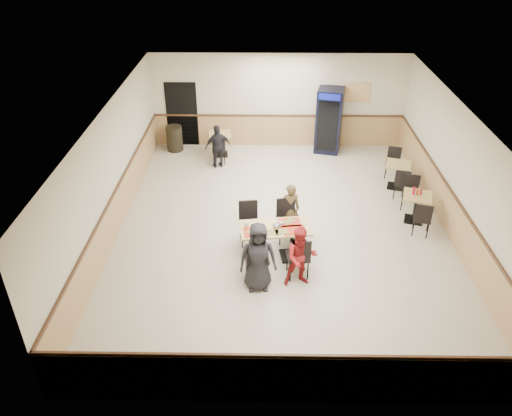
{
  "coord_description": "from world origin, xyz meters",
  "views": [
    {
      "loc": [
        -0.5,
        -10.19,
        6.83
      ],
      "look_at": [
        -0.64,
        -0.5,
        0.9
      ],
      "focal_mm": 35.0,
      "sensor_mm": 36.0,
      "label": 1
    }
  ],
  "objects_px": {
    "pepsi_cooler": "(329,121)",
    "trash_bin": "(175,138)",
    "diner_woman_right": "(301,257)",
    "side_table_near": "(416,204)",
    "side_table_far": "(397,172)",
    "back_table": "(220,141)",
    "main_table": "(275,238)",
    "diner_woman_left": "(258,257)",
    "lone_diner": "(218,146)",
    "diner_man_opposite": "(290,210)"
  },
  "relations": [
    {
      "from": "trash_bin",
      "to": "side_table_near",
      "type": "bearing_deg",
      "value": -31.8
    },
    {
      "from": "diner_man_opposite",
      "to": "main_table",
      "type": "bearing_deg",
      "value": 61.97
    },
    {
      "from": "diner_woman_right",
      "to": "back_table",
      "type": "bearing_deg",
      "value": 100.57
    },
    {
      "from": "lone_diner",
      "to": "side_table_far",
      "type": "bearing_deg",
      "value": 147.75
    },
    {
      "from": "trash_bin",
      "to": "diner_man_opposite",
      "type": "bearing_deg",
      "value": -53.65
    },
    {
      "from": "diner_woman_right",
      "to": "lone_diner",
      "type": "bearing_deg",
      "value": 103.16
    },
    {
      "from": "side_table_far",
      "to": "lone_diner",
      "type": "bearing_deg",
      "value": 166.57
    },
    {
      "from": "side_table_near",
      "to": "pepsi_cooler",
      "type": "xyz_separation_m",
      "value": [
        -1.74,
        4.16,
        0.54
      ]
    },
    {
      "from": "diner_woman_left",
      "to": "diner_man_opposite",
      "type": "relative_size",
      "value": 1.15
    },
    {
      "from": "pepsi_cooler",
      "to": "trash_bin",
      "type": "bearing_deg",
      "value": -166.35
    },
    {
      "from": "side_table_far",
      "to": "pepsi_cooler",
      "type": "distance_m",
      "value": 2.99
    },
    {
      "from": "side_table_far",
      "to": "trash_bin",
      "type": "relative_size",
      "value": 1.04
    },
    {
      "from": "diner_man_opposite",
      "to": "lone_diner",
      "type": "bearing_deg",
      "value": -68.85
    },
    {
      "from": "side_table_far",
      "to": "diner_woman_right",
      "type": "bearing_deg",
      "value": -124.93
    },
    {
      "from": "diner_woman_right",
      "to": "diner_man_opposite",
      "type": "height_order",
      "value": "diner_woman_right"
    },
    {
      "from": "diner_woman_left",
      "to": "diner_woman_right",
      "type": "distance_m",
      "value": 0.89
    },
    {
      "from": "side_table_near",
      "to": "pepsi_cooler",
      "type": "distance_m",
      "value": 4.54
    },
    {
      "from": "main_table",
      "to": "diner_woman_left",
      "type": "bearing_deg",
      "value": -117.9
    },
    {
      "from": "diner_woman_left",
      "to": "diner_woman_right",
      "type": "bearing_deg",
      "value": 1.99
    },
    {
      "from": "diner_man_opposite",
      "to": "trash_bin",
      "type": "xyz_separation_m",
      "value": [
        -3.48,
        4.73,
        -0.26
      ]
    },
    {
      "from": "diner_man_opposite",
      "to": "back_table",
      "type": "bearing_deg",
      "value": -73.61
    },
    {
      "from": "side_table_near",
      "to": "side_table_far",
      "type": "xyz_separation_m",
      "value": [
        -0.07,
        1.74,
        -0.01
      ]
    },
    {
      "from": "lone_diner",
      "to": "side_table_near",
      "type": "xyz_separation_m",
      "value": [
        5.14,
        -2.95,
        -0.18
      ]
    },
    {
      "from": "diner_woman_left",
      "to": "diner_man_opposite",
      "type": "xyz_separation_m",
      "value": [
        0.73,
        1.99,
        -0.1
      ]
    },
    {
      "from": "side_table_far",
      "to": "back_table",
      "type": "relative_size",
      "value": 1.13
    },
    {
      "from": "diner_man_opposite",
      "to": "pepsi_cooler",
      "type": "height_order",
      "value": "pepsi_cooler"
    },
    {
      "from": "diner_woman_right",
      "to": "lone_diner",
      "type": "height_order",
      "value": "diner_woman_right"
    },
    {
      "from": "main_table",
      "to": "diner_woman_left",
      "type": "relative_size",
      "value": 1.06
    },
    {
      "from": "lone_diner",
      "to": "pepsi_cooler",
      "type": "bearing_deg",
      "value": -179.19
    },
    {
      "from": "lone_diner",
      "to": "side_table_far",
      "type": "distance_m",
      "value": 5.22
    },
    {
      "from": "diner_woman_left",
      "to": "side_table_near",
      "type": "relative_size",
      "value": 1.81
    },
    {
      "from": "side_table_far",
      "to": "side_table_near",
      "type": "bearing_deg",
      "value": -87.71
    },
    {
      "from": "diner_woman_right",
      "to": "lone_diner",
      "type": "xyz_separation_m",
      "value": [
        -2.13,
        5.43,
        -0.02
      ]
    },
    {
      "from": "diner_man_opposite",
      "to": "lone_diner",
      "type": "distance_m",
      "value": 4.07
    },
    {
      "from": "side_table_near",
      "to": "main_table",
      "type": "bearing_deg",
      "value": -155.48
    },
    {
      "from": "side_table_far",
      "to": "trash_bin",
      "type": "xyz_separation_m",
      "value": [
        -6.57,
        2.38,
        -0.07
      ]
    },
    {
      "from": "side_table_far",
      "to": "back_table",
      "type": "distance_m",
      "value": 5.46
    },
    {
      "from": "side_table_far",
      "to": "pepsi_cooler",
      "type": "bearing_deg",
      "value": 124.59
    },
    {
      "from": "diner_woman_left",
      "to": "lone_diner",
      "type": "xyz_separation_m",
      "value": [
        -1.25,
        5.55,
        -0.11
      ]
    },
    {
      "from": "side_table_near",
      "to": "diner_woman_left",
      "type": "bearing_deg",
      "value": -146.2
    },
    {
      "from": "diner_man_opposite",
      "to": "back_table",
      "type": "height_order",
      "value": "diner_man_opposite"
    },
    {
      "from": "diner_woman_right",
      "to": "side_table_near",
      "type": "bearing_deg",
      "value": 31.26
    },
    {
      "from": "pepsi_cooler",
      "to": "trash_bin",
      "type": "height_order",
      "value": "pepsi_cooler"
    },
    {
      "from": "lone_diner",
      "to": "back_table",
      "type": "height_order",
      "value": "lone_diner"
    },
    {
      "from": "trash_bin",
      "to": "lone_diner",
      "type": "bearing_deg",
      "value": -37.95
    },
    {
      "from": "diner_woman_left",
      "to": "back_table",
      "type": "distance_m",
      "value": 6.5
    },
    {
      "from": "back_table",
      "to": "pepsi_cooler",
      "type": "distance_m",
      "value": 3.47
    },
    {
      "from": "main_table",
      "to": "pepsi_cooler",
      "type": "bearing_deg",
      "value": 65.0
    },
    {
      "from": "lone_diner",
      "to": "back_table",
      "type": "xyz_separation_m",
      "value": [
        0.0,
        0.82,
        -0.18
      ]
    },
    {
      "from": "side_table_near",
      "to": "trash_bin",
      "type": "distance_m",
      "value": 7.81
    }
  ]
}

